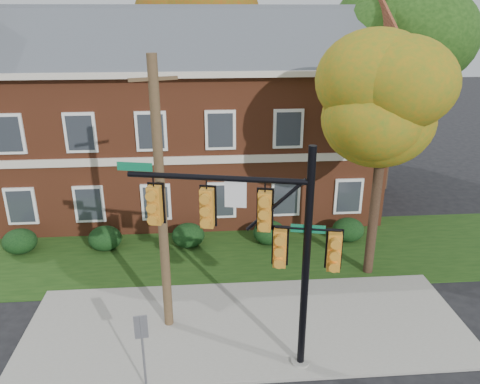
{
  "coord_description": "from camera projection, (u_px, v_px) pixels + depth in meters",
  "views": [
    {
      "loc": [
        -1.21,
        -11.42,
        9.46
      ],
      "look_at": [
        -0.06,
        3.0,
        3.88
      ],
      "focal_mm": 35.0,
      "sensor_mm": 36.0,
      "label": 1
    }
  ],
  "objects": [
    {
      "name": "ground",
      "position": [
        250.0,
        347.0,
        14.12
      ],
      "size": [
        120.0,
        120.0,
        0.0
      ],
      "primitive_type": "plane",
      "color": "black",
      "rests_on": "ground"
    },
    {
      "name": "sidewalk",
      "position": [
        247.0,
        325.0,
        15.03
      ],
      "size": [
        14.0,
        5.0,
        0.08
      ],
      "primitive_type": "cube",
      "color": "gray",
      "rests_on": "ground"
    },
    {
      "name": "grass_strip",
      "position": [
        236.0,
        252.0,
        19.69
      ],
      "size": [
        30.0,
        6.0,
        0.04
      ],
      "primitive_type": "cube",
      "color": "#193811",
      "rests_on": "ground"
    },
    {
      "name": "apartment_building",
      "position": [
        187.0,
        108.0,
        23.29
      ],
      "size": [
        18.8,
        8.8,
        9.74
      ],
      "color": "brown",
      "rests_on": "ground"
    },
    {
      "name": "hedge_far_left",
      "position": [
        20.0,
        241.0,
        19.49
      ],
      "size": [
        1.4,
        1.26,
        1.05
      ],
      "primitive_type": "ellipsoid",
      "color": "black",
      "rests_on": "ground"
    },
    {
      "name": "hedge_left",
      "position": [
        105.0,
        238.0,
        19.75
      ],
      "size": [
        1.4,
        1.26,
        1.05
      ],
      "primitive_type": "ellipsoid",
      "color": "black",
      "rests_on": "ground"
    },
    {
      "name": "hedge_center",
      "position": [
        188.0,
        235.0,
        20.01
      ],
      "size": [
        1.4,
        1.26,
        1.05
      ],
      "primitive_type": "ellipsoid",
      "color": "black",
      "rests_on": "ground"
    },
    {
      "name": "hedge_right",
      "position": [
        269.0,
        233.0,
        20.27
      ],
      "size": [
        1.4,
        1.26,
        1.05
      ],
      "primitive_type": "ellipsoid",
      "color": "black",
      "rests_on": "ground"
    },
    {
      "name": "hedge_far_right",
      "position": [
        348.0,
        230.0,
        20.53
      ],
      "size": [
        1.4,
        1.26,
        1.05
      ],
      "primitive_type": "ellipsoid",
      "color": "black",
      "rests_on": "ground"
    },
    {
      "name": "tree_near_right",
      "position": [
        395.0,
        101.0,
        15.7
      ],
      "size": [
        4.5,
        4.25,
        8.58
      ],
      "color": "black",
      "rests_on": "ground"
    },
    {
      "name": "tree_right_rear",
      "position": [
        408.0,
        40.0,
        23.8
      ],
      "size": [
        6.3,
        5.95,
        10.62
      ],
      "color": "black",
      "rests_on": "ground"
    },
    {
      "name": "tree_far_rear",
      "position": [
        209.0,
        23.0,
        29.29
      ],
      "size": [
        6.84,
        6.46,
        11.52
      ],
      "color": "black",
      "rests_on": "ground"
    },
    {
      "name": "traffic_signal",
      "position": [
        262.0,
        236.0,
        12.11
      ],
      "size": [
        5.72,
        1.41,
        6.5
      ],
      "rotation": [
        0.0,
        0.0,
        -0.22
      ],
      "color": "gray",
      "rests_on": "ground"
    },
    {
      "name": "utility_pole",
      "position": [
        161.0,
        202.0,
        13.57
      ],
      "size": [
        1.28,
        0.5,
        8.47
      ],
      "rotation": [
        0.0,
        0.0,
        0.32
      ],
      "color": "#4B3B23",
      "rests_on": "ground"
    },
    {
      "name": "sign_post",
      "position": [
        142.0,
        341.0,
        11.92
      ],
      "size": [
        0.35,
        0.08,
        2.39
      ],
      "rotation": [
        0.0,
        0.0,
        0.12
      ],
      "color": "slate",
      "rests_on": "ground"
    }
  ]
}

